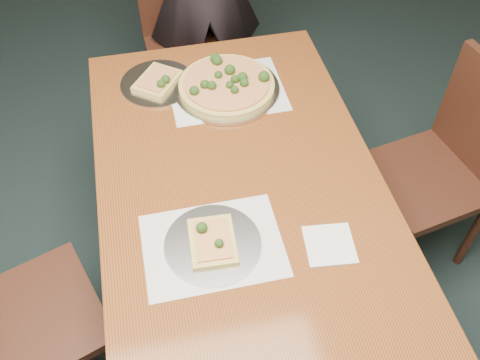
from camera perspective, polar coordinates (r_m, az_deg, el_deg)
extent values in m
cube|color=#5B2D12|center=(1.72, 0.00, -0.49)|extent=(0.90, 1.50, 0.04)
cylinder|color=black|center=(2.45, -12.50, 4.42)|extent=(0.07, 0.07, 0.70)
cylinder|color=black|center=(2.53, 5.31, 7.20)|extent=(0.07, 0.07, 0.70)
cube|color=black|center=(2.71, -5.17, 13.27)|extent=(0.44, 0.44, 0.04)
cylinder|color=black|center=(2.71, -7.77, 6.41)|extent=(0.04, 0.04, 0.43)
cylinder|color=black|center=(2.98, -9.03, 10.94)|extent=(0.04, 0.04, 0.43)
cylinder|color=black|center=(2.75, -0.35, 7.83)|extent=(0.04, 0.04, 0.43)
cylinder|color=black|center=(3.02, -2.18, 12.19)|extent=(0.04, 0.04, 0.43)
cube|color=black|center=(1.89, -21.29, -13.78)|extent=(0.54, 0.54, 0.04)
cylinder|color=black|center=(2.18, -16.54, -10.98)|extent=(0.04, 0.04, 0.43)
cube|color=black|center=(2.22, 19.21, 0.10)|extent=(0.49, 0.49, 0.04)
cylinder|color=black|center=(2.39, 11.96, -1.83)|extent=(0.04, 0.04, 0.43)
cylinder|color=black|center=(2.57, 18.79, 0.67)|extent=(0.04, 0.04, 0.43)
cylinder|color=black|center=(2.24, 16.67, -8.41)|extent=(0.04, 0.04, 0.43)
cylinder|color=black|center=(2.43, 23.59, -5.23)|extent=(0.04, 0.04, 0.43)
cube|color=white|center=(2.02, -1.42, 9.55)|extent=(0.42, 0.32, 0.00)
cube|color=white|center=(1.55, -2.92, -6.97)|extent=(0.40, 0.30, 0.00)
cylinder|color=silver|center=(2.01, -1.43, 9.71)|extent=(0.39, 0.39, 0.01)
cylinder|color=gold|center=(2.00, -1.44, 10.06)|extent=(0.35, 0.35, 0.02)
cylinder|color=#EAC87A|center=(1.99, -1.44, 10.37)|extent=(0.32, 0.32, 0.01)
sphere|color=#1C3C12|center=(1.99, -0.54, 10.71)|extent=(0.03, 0.03, 0.03)
sphere|color=#1C3C12|center=(1.97, 0.45, 10.34)|extent=(0.03, 0.03, 0.03)
sphere|color=#1C3C12|center=(2.07, -2.44, 12.62)|extent=(0.04, 0.04, 0.04)
sphere|color=#1C3C12|center=(1.96, -3.02, 10.03)|extent=(0.03, 0.03, 0.03)
sphere|color=#1C3C12|center=(1.99, 2.58, 10.96)|extent=(0.04, 0.04, 0.04)
sphere|color=#1C3C12|center=(1.96, -1.10, 10.12)|extent=(0.03, 0.03, 0.03)
sphere|color=#1C3C12|center=(2.01, -2.32, 11.15)|extent=(0.03, 0.03, 0.03)
sphere|color=#1C3C12|center=(1.94, -0.57, 9.60)|extent=(0.03, 0.03, 0.03)
sphere|color=#1C3C12|center=(2.02, -1.10, 11.66)|extent=(0.04, 0.04, 0.04)
sphere|color=#1C3C12|center=(1.94, -4.91, 9.47)|extent=(0.04, 0.04, 0.04)
sphere|color=#1C3C12|center=(2.08, -2.66, 12.85)|extent=(0.04, 0.04, 0.04)
sphere|color=#1C3C12|center=(1.99, 0.26, 10.90)|extent=(0.04, 0.04, 0.04)
sphere|color=#1C3C12|center=(1.97, -3.78, 10.15)|extent=(0.03, 0.03, 0.03)
cylinder|color=silver|center=(1.55, -2.93, -6.85)|extent=(0.28, 0.28, 0.01)
cube|color=gold|center=(1.54, -2.94, -6.58)|extent=(0.14, 0.18, 0.02)
cube|color=#EAC87A|center=(1.53, -2.96, -6.35)|extent=(0.11, 0.15, 0.01)
sphere|color=#1C3C12|center=(1.51, -2.25, -6.77)|extent=(0.03, 0.03, 0.03)
sphere|color=#1C3C12|center=(1.54, -4.11, -5.08)|extent=(0.03, 0.03, 0.03)
cylinder|color=silver|center=(2.06, -8.76, 10.15)|extent=(0.28, 0.28, 0.01)
cube|color=gold|center=(2.06, -8.80, 10.43)|extent=(0.21, 0.21, 0.02)
cube|color=#EAC87A|center=(2.05, -8.83, 10.67)|extent=(0.16, 0.17, 0.01)
sphere|color=#1C3C12|center=(2.02, -7.94, 10.59)|extent=(0.03, 0.03, 0.03)
sphere|color=#1C3C12|center=(2.00, -8.43, 10.13)|extent=(0.03, 0.03, 0.03)
cube|color=white|center=(1.57, 9.53, -6.82)|extent=(0.16, 0.16, 0.01)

